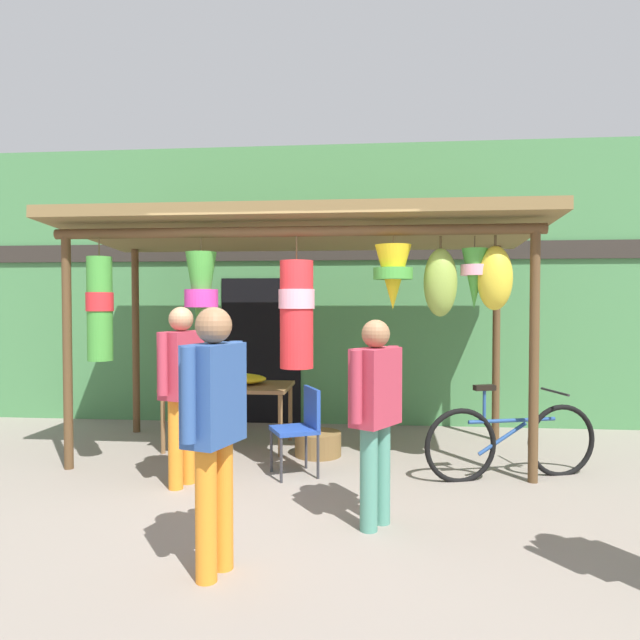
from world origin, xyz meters
The scene contains 11 objects.
ground_plane centered at (0.00, 0.00, 0.00)m, with size 30.00×30.00×0.00m, color gray.
shop_facade centered at (0.00, 2.74, 1.90)m, with size 10.28×0.29×3.80m.
market_stall_canopy centered at (0.12, 0.87, 2.22)m, with size 5.01×2.14×2.60m.
display_table centered at (-0.81, 1.29, 0.65)m, with size 1.41×0.83×0.72m.
flower_heap_on_table centered at (-0.78, 1.35, 0.78)m, with size 0.81×0.57×0.12m.
folding_chair centered at (0.16, 0.31, 0.50)m, with size 0.53×0.53×0.84m.
wicker_basket_by_table centered at (0.25, 1.00, 0.13)m, with size 0.51×0.51×0.25m, color brown.
parked_bicycle centered at (2.15, 0.39, 0.35)m, with size 1.69×0.61×0.92m.
customer_foreground centered at (-0.88, -0.14, 0.96)m, with size 0.34×0.57×1.63m.
shopper_by_bananas centered at (0.86, -0.92, 0.90)m, with size 0.40×0.52×1.54m.
passerby_at_right centered at (-0.12, -1.76, 0.97)m, with size 0.33×0.57×1.64m.
Camera 1 is at (0.85, -5.12, 1.67)m, focal length 31.96 mm.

